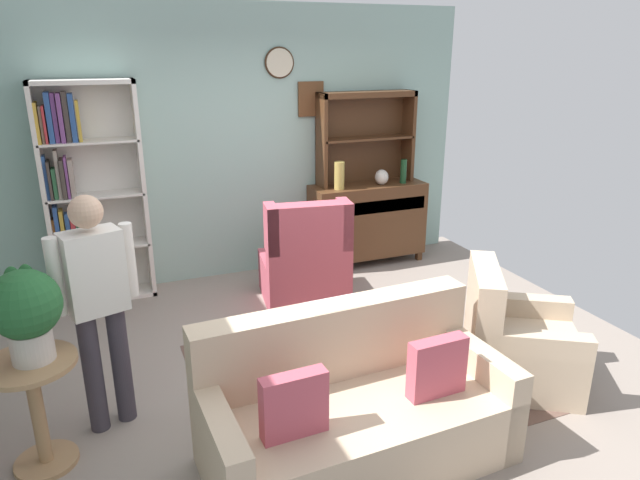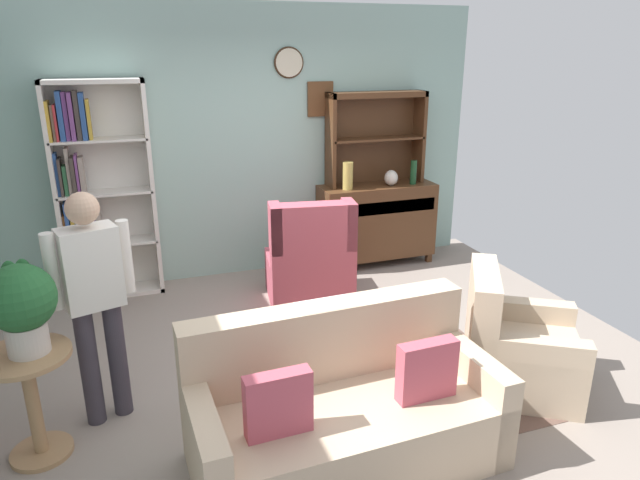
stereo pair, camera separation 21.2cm
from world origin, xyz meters
TOP-DOWN VIEW (x-y plane):
  - ground_plane at (0.00, 0.00)m, footprint 5.40×4.60m
  - wall_back at (0.01, 2.13)m, footprint 5.00×0.09m
  - area_rug at (0.20, -0.30)m, footprint 2.35×1.93m
  - bookshelf at (-1.56, 1.94)m, footprint 0.90×0.30m
  - sideboard at (1.35, 1.86)m, footprint 1.30×0.45m
  - sideboard_hutch at (1.35, 1.97)m, footprint 1.10×0.26m
  - vase_tall at (0.96, 1.78)m, footprint 0.11×0.11m
  - vase_round at (1.48, 1.79)m, footprint 0.15×0.15m
  - bottle_wine at (1.74, 1.77)m, footprint 0.07×0.07m
  - couch_floral at (-0.20, -1.08)m, footprint 1.83×0.92m
  - armchair_floral at (1.26, -0.77)m, footprint 1.06×1.05m
  - wingback_chair at (0.30, 1.09)m, footprint 0.89×0.91m
  - plant_stand at (-1.94, -0.46)m, footprint 0.52×0.52m
  - potted_plant_large at (-1.91, -0.44)m, footprint 0.39×0.39m
  - person_reading at (-1.54, -0.19)m, footprint 0.52×0.29m
  - coffee_table at (-0.28, -0.38)m, footprint 0.80×0.50m
  - book_stack at (-0.26, -0.46)m, footprint 0.21×0.16m

SIDE VIEW (x-z plane):
  - ground_plane at x=0.00m, z-range -0.02..0.00m
  - area_rug at x=0.20m, z-range 0.00..0.01m
  - armchair_floral at x=1.26m, z-range -0.15..0.73m
  - couch_floral at x=-0.20m, z-range -0.14..0.76m
  - coffee_table at x=-0.28m, z-range 0.14..0.56m
  - wingback_chair at x=0.30m, z-range -0.14..0.91m
  - plant_stand at x=-1.94m, z-range 0.08..0.78m
  - book_stack at x=-0.26m, z-range 0.42..0.53m
  - sideboard at x=1.35m, z-range 0.05..0.97m
  - person_reading at x=-1.54m, z-range 0.13..1.69m
  - vase_round at x=1.48m, z-range 0.92..1.09m
  - potted_plant_large at x=-1.91m, z-range 0.74..1.28m
  - bookshelf at x=-1.56m, z-range 0.00..2.10m
  - bottle_wine at x=1.74m, z-range 0.92..1.19m
  - vase_tall at x=0.96m, z-range 0.92..1.22m
  - wall_back at x=0.01m, z-range 0.01..2.81m
  - sideboard_hutch at x=1.35m, z-range 1.06..2.06m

